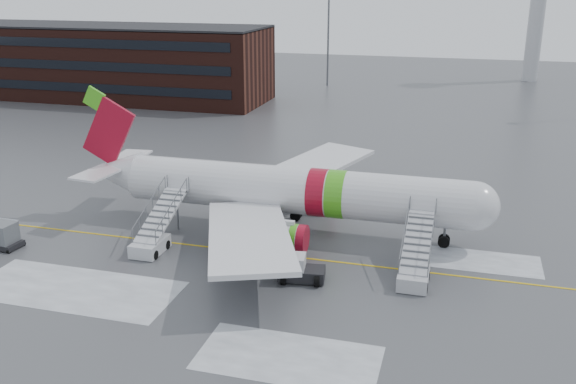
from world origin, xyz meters
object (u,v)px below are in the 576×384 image
(airstair_aft, at_px, (154,236))
(pushback_tug, at_px, (299,269))
(airstair_fwd, at_px, (415,266))
(uld_container, at_px, (4,236))
(airliner, at_px, (283,190))

(airstair_aft, height_order, pushback_tug, airstair_aft)
(airstair_fwd, height_order, uld_container, airstair_fwd)
(airstair_fwd, xyz_separation_m, pushback_tug, (-7.68, -2.19, -0.26))
(airliner, relative_size, uld_container, 13.58)
(airstair_fwd, relative_size, pushback_tug, 2.28)
(airliner, xyz_separation_m, airstair_aft, (-8.42, -6.54, -2.35))
(airstair_aft, distance_m, pushback_tug, 12.22)
(airstair_fwd, distance_m, airstair_aft, 19.69)
(airstair_fwd, distance_m, pushback_tug, 7.99)
(airliner, relative_size, pushback_tug, 10.35)
(airliner, distance_m, uld_container, 21.99)
(airliner, xyz_separation_m, pushback_tug, (3.60, -8.73, -2.61))
(airliner, distance_m, airstair_fwd, 13.24)
(airstair_fwd, xyz_separation_m, airstair_aft, (-19.69, 0.00, 0.00))
(airliner, bearing_deg, pushback_tug, -67.59)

